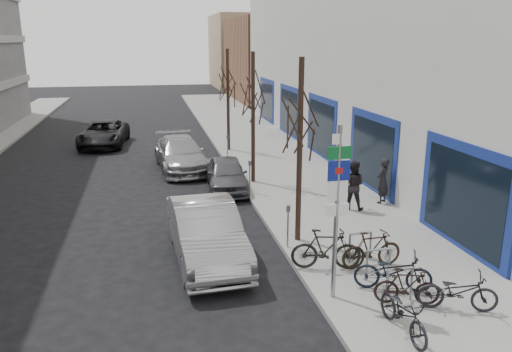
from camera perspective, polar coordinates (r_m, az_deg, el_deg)
name	(u,v)px	position (r m, az deg, el deg)	size (l,w,h in m)	color
ground	(231,314)	(11.63, -2.83, -15.45)	(120.00, 120.00, 0.00)	black
sidewalk_east	(296,180)	(21.59, 4.62, -0.51)	(5.00, 70.00, 0.15)	slate
commercial_building	(478,57)	(31.85, 24.07, 12.33)	(20.00, 32.00, 10.00)	#B7B7B2
brick_building_far	(293,60)	(51.99, 4.22, 13.13)	(12.00, 14.00, 8.00)	brown
tan_building_far	(264,51)	(66.61, 0.93, 14.07)	(13.00, 12.00, 9.00)	#937A5B
highway_sign_pole	(337,203)	(11.18, 9.25, -3.06)	(0.55, 0.10, 4.20)	gray
bike_rack	(378,260)	(12.90, 13.79, -9.35)	(0.66, 2.26, 0.83)	gray
tree_near	(301,108)	(14.12, 5.12, 7.76)	(1.80, 1.80, 5.50)	black
tree_mid	(253,87)	(20.39, -0.34, 10.13)	(1.80, 1.80, 5.50)	black
tree_far	(228,76)	(26.76, -3.26, 11.34)	(1.80, 1.80, 5.50)	black
meter_front	(288,222)	(14.31, 3.68, -5.29)	(0.10, 0.08, 1.27)	gray
meter_mid	(250,173)	(19.41, -0.72, 0.29)	(0.10, 0.08, 1.27)	gray
meter_back	(228,145)	(24.68, -3.27, 3.53)	(0.10, 0.08, 1.27)	gray
bike_near_left	(404,310)	(10.83, 16.55, -14.45)	(0.53, 1.74, 1.06)	black
bike_near_right	(407,286)	(11.97, 16.89, -11.93)	(0.44, 1.48, 0.90)	black
bike_mid_curb	(393,268)	(12.45, 15.42, -10.14)	(0.55, 1.83, 1.12)	black
bike_mid_inner	(326,249)	(13.19, 8.02, -8.24)	(0.55, 1.84, 1.12)	black
bike_far_curb	(458,288)	(12.07, 22.12, -11.80)	(0.52, 1.72, 1.05)	black
bike_far_inner	(372,249)	(13.50, 13.09, -8.12)	(0.51, 1.70, 1.03)	black
parked_car_front	(206,232)	(13.93, -5.73, -6.42)	(1.71, 4.90, 1.61)	#959599
parked_car_mid	(227,174)	(20.33, -3.37, 0.22)	(1.56, 3.88, 1.32)	#4E4F54
parked_car_back	(181,154)	(23.76, -8.59, 2.51)	(2.11, 5.18, 1.50)	#929397
lane_car	(104,133)	(30.21, -16.99, 4.68)	(2.37, 5.14, 1.43)	black
pedestrian_near	(383,181)	(18.73, 14.27, -0.53)	(0.61, 0.40, 1.67)	black
pedestrian_far	(353,185)	(17.80, 10.99, -1.00)	(0.65, 0.44, 1.76)	black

